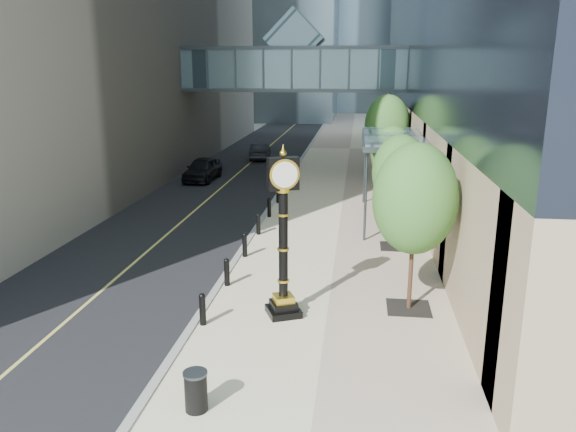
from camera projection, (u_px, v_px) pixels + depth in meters
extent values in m
plane|color=gray|center=(287.00, 347.00, 15.78)|extent=(320.00, 320.00, 0.00)
cube|color=black|center=(268.00, 148.00, 54.98)|extent=(8.00, 180.00, 0.02)
cube|color=beige|center=(350.00, 149.00, 54.01)|extent=(8.00, 180.00, 0.06)
cube|color=gray|center=(309.00, 148.00, 54.49)|extent=(0.25, 180.00, 0.07)
cube|color=slate|center=(295.00, 69.00, 41.07)|extent=(17.00, 4.00, 3.00)
cube|color=#383F44|center=(295.00, 89.00, 41.44)|extent=(17.00, 4.20, 0.25)
cube|color=#383F44|center=(295.00, 49.00, 40.70)|extent=(17.00, 4.20, 0.25)
cube|color=slate|center=(295.00, 39.00, 40.53)|extent=(4.24, 3.00, 4.24)
cube|color=#383F44|center=(393.00, 139.00, 27.71)|extent=(3.00, 8.00, 0.25)
cube|color=slate|center=(393.00, 136.00, 27.67)|extent=(2.80, 7.80, 0.06)
cylinder|color=#383F44|center=(366.00, 196.00, 24.85)|extent=(0.12, 0.12, 4.20)
cylinder|color=#383F44|center=(365.00, 168.00, 31.95)|extent=(0.12, 0.12, 4.20)
cylinder|color=black|center=(203.00, 311.00, 16.94)|extent=(0.20, 0.20, 0.90)
cylinder|color=black|center=(227.00, 273.00, 20.01)|extent=(0.20, 0.20, 0.90)
cylinder|color=black|center=(245.00, 246.00, 23.07)|extent=(0.20, 0.20, 0.90)
cylinder|color=black|center=(258.00, 225.00, 26.14)|extent=(0.20, 0.20, 0.90)
cylinder|color=black|center=(269.00, 208.00, 29.21)|extent=(0.20, 0.20, 0.90)
cylinder|color=black|center=(278.00, 195.00, 32.28)|extent=(0.20, 0.20, 0.90)
cube|color=black|center=(409.00, 308.00, 18.21)|extent=(1.40, 1.40, 0.02)
cylinder|color=#41271B|center=(411.00, 267.00, 17.84)|extent=(0.14, 0.14, 2.86)
ellipsoid|color=#3A6625|center=(415.00, 199.00, 17.27)|extent=(2.62, 2.62, 3.50)
cube|color=black|center=(396.00, 246.00, 24.44)|extent=(1.40, 1.40, 0.02)
cylinder|color=#41271B|center=(398.00, 218.00, 24.11)|extent=(0.14, 0.14, 2.60)
ellipsoid|color=#3A6625|center=(400.00, 172.00, 23.59)|extent=(2.38, 2.38, 3.17)
cube|color=black|center=(389.00, 210.00, 30.67)|extent=(1.40, 1.40, 0.02)
cylinder|color=#41271B|center=(390.00, 188.00, 30.36)|extent=(0.14, 0.14, 2.45)
ellipsoid|color=#3A6625|center=(392.00, 154.00, 29.87)|extent=(2.25, 2.25, 3.00)
cube|color=black|center=(385.00, 186.00, 36.90)|extent=(1.40, 1.40, 0.02)
cylinder|color=#41271B|center=(386.00, 162.00, 36.50)|extent=(0.14, 0.14, 3.14)
ellipsoid|color=#3A6625|center=(387.00, 125.00, 35.88)|extent=(2.88, 2.88, 3.84)
cube|color=black|center=(381.00, 169.00, 43.14)|extent=(1.40, 1.40, 0.02)
cylinder|color=#41271B|center=(382.00, 151.00, 42.79)|extent=(0.14, 0.14, 2.76)
ellipsoid|color=#3A6625|center=(383.00, 123.00, 42.24)|extent=(2.53, 2.53, 3.37)
cube|color=black|center=(283.00, 311.00, 17.72)|extent=(1.29, 1.29, 0.22)
cube|color=black|center=(283.00, 305.00, 17.67)|extent=(1.01, 1.01, 0.22)
cube|color=gold|center=(283.00, 298.00, 17.61)|extent=(0.79, 0.79, 0.22)
cylinder|color=black|center=(283.00, 244.00, 17.15)|extent=(0.28, 0.28, 3.38)
cube|color=black|center=(283.00, 174.00, 16.59)|extent=(0.98, 0.67, 0.98)
cylinder|color=white|center=(284.00, 172.00, 16.77)|extent=(0.72, 0.35, 0.76)
cylinder|color=white|center=(282.00, 175.00, 16.41)|extent=(0.72, 0.35, 0.76)
sphere|color=gold|center=(283.00, 153.00, 16.44)|extent=(0.22, 0.22, 0.22)
cylinder|color=black|center=(196.00, 392.00, 12.69)|extent=(0.60, 0.60, 0.90)
imported|color=#A8A19A|center=(413.00, 211.00, 26.77)|extent=(0.79, 0.65, 1.87)
imported|color=black|center=(203.00, 169.00, 38.87)|extent=(2.01, 4.69, 1.58)
imported|color=black|center=(260.00, 151.00, 47.91)|extent=(1.69, 4.19, 1.35)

